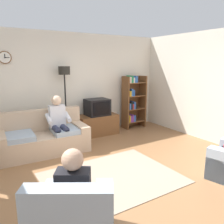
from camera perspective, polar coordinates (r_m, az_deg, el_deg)
ground_plane at (r=4.23m, az=2.66°, el=-15.03°), size 12.00×12.00×0.00m
back_wall_assembly at (r=6.17m, az=-11.37°, el=6.56°), size 6.20×0.17×2.70m
couch at (r=5.24m, az=-16.97°, el=-6.36°), size 1.94×0.98×0.90m
tv_stand at (r=6.27m, az=-3.74°, el=-3.16°), size 1.10×0.56×0.55m
tv at (r=6.14m, az=-3.70°, el=1.23°), size 0.60×0.49×0.44m
bookshelf at (r=6.86m, az=5.08°, el=2.74°), size 0.68×0.36×1.57m
floor_lamp at (r=5.82m, az=-11.74°, el=7.19°), size 0.28×0.28×1.85m
armchair_near_window at (r=2.68m, az=-9.25°, el=-25.91°), size 1.14×1.17×0.90m
area_rug at (r=4.07m, az=-0.02°, el=-16.13°), size 2.20×1.70×0.01m
person_on_couch at (r=5.12m, az=-13.23°, el=-2.08°), size 0.53×0.55×1.24m
person_in_left_armchair at (r=2.57m, az=-9.18°, el=-19.16°), size 0.61×0.64×1.12m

